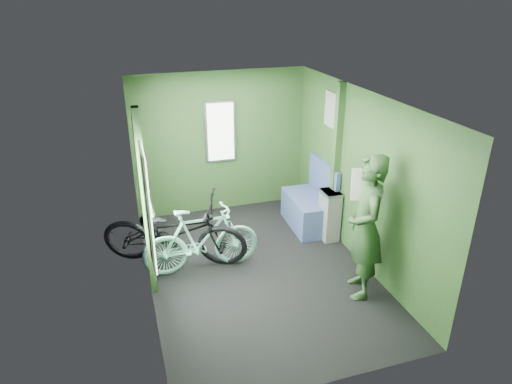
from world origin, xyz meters
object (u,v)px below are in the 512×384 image
waste_box (329,215)px  bench_seat (310,208)px  passenger (365,227)px  bicycle_mint (203,269)px  bicycle_black (176,265)px

waste_box → bench_seat: 0.48m
passenger → bench_seat: 1.87m
bicycle_mint → waste_box: waste_box is taller
waste_box → bench_seat: bearing=103.7°
waste_box → bench_seat: (-0.11, 0.46, -0.07)m
bicycle_black → passenger: 2.59m
bicycle_mint → waste_box: size_ratio=2.00×
bicycle_mint → passenger: (1.74, -1.04, 0.89)m
waste_box → bicycle_mint: bearing=-172.3°
passenger → bench_seat: passenger is taller
passenger → waste_box: (0.21, 1.31, -0.51)m
bicycle_black → passenger: bearing=-98.5°
passenger → waste_box: 1.42m
bicycle_mint → bench_seat: size_ratio=1.47×
passenger → waste_box: passenger is taller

